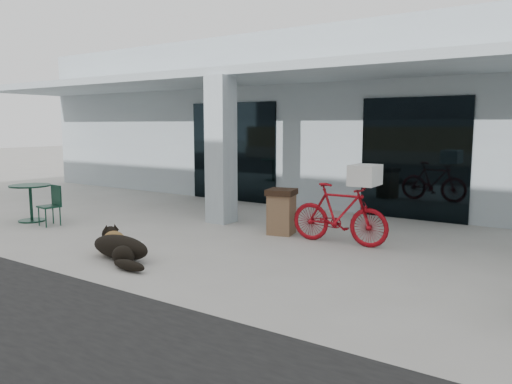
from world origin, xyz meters
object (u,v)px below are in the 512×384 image
Objects in this scene: bicycle at (339,214)px; dog at (120,246)px; cafe_chair_near at (49,206)px; cafe_table_near at (31,203)px; trash_receptacle at (281,212)px.

dog is (-2.36, -2.90, -0.32)m from bicycle.
dog is at bearing -9.16° from cafe_chair_near.
bicycle reaches higher than cafe_table_near.
bicycle is at bearing 25.78° from cafe_chair_near.
trash_receptacle is (5.19, 1.99, 0.04)m from cafe_table_near.
cafe_chair_near is at bearing 106.18° from bicycle.
bicycle is 6.01m from cafe_chair_near.
cafe_table_near is at bearing -178.09° from cafe_chair_near.
cafe_table_near reaches higher than dog.
cafe_chair_near is at bearing -172.62° from dog.
bicycle is 1.27m from trash_receptacle.
trash_receptacle is (4.42, 2.05, 0.02)m from cafe_chair_near.
cafe_table_near is 5.56m from trash_receptacle.
dog is 4.22m from cafe_table_near.
dog is at bearing -110.13° from trash_receptacle.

